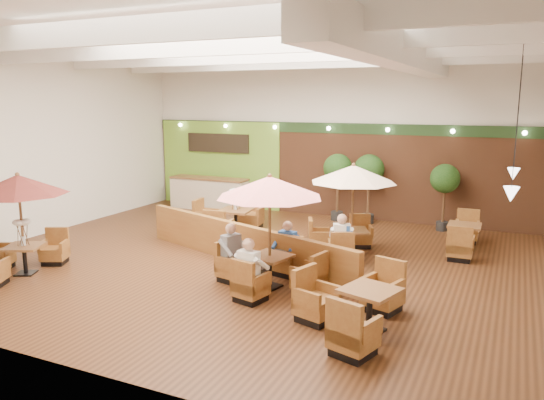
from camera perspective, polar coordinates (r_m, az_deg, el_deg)
The scene contains 17 objects.
room at distance 13.85m, azimuth 1.07°, elevation 9.21°, with size 14.04×14.00×5.52m.
service_counter at distance 19.76m, azimuth -6.77°, elevation 0.70°, with size 3.00×0.75×1.18m.
booth_divider at distance 13.19m, azimuth -3.29°, elevation -4.69°, with size 7.10×0.18×0.98m, color brown.
table_0 at distance 13.37m, azimuth -25.65°, elevation -0.16°, with size 2.35×2.50×2.39m.
table_1 at distance 11.18m, azimuth -0.26°, elevation -1.10°, with size 2.52×2.52×2.48m.
table_2 at distance 13.70m, azimuth 8.48°, elevation 1.20°, with size 2.38×2.53×2.43m.
table_3 at distance 15.95m, azimuth -4.77°, elevation -2.12°, with size 1.89×2.76×1.58m.
table_4 at distance 9.66m, azimuth 8.74°, elevation -11.45°, with size 1.94×2.78×0.99m.
table_5 at distance 15.12m, azimuth 19.91°, elevation -3.87°, with size 0.84×2.47×0.93m.
topiary_0 at distance 17.74m, azimuth 7.10°, elevation 3.11°, with size 0.97×0.97×2.25m.
topiary_1 at distance 17.45m, azimuth 10.39°, elevation 2.96°, with size 0.98×0.98×2.27m.
topiary_2 at distance 17.04m, azimuth 18.10°, elevation 1.94°, with size 0.90×0.90×2.08m.
diner_0 at distance 10.62m, azimuth -2.34°, elevation -6.88°, with size 0.45×0.39×0.86m.
diner_1 at distance 12.20m, azimuth 1.56°, elevation -4.64°, with size 0.41×0.34×0.81m.
diner_2 at distance 11.80m, azimuth -4.26°, elevation -5.10°, with size 0.44×0.48×0.86m.
diner_3 at distance 13.06m, azimuth 7.48°, elevation -3.73°, with size 0.44×0.40×0.79m.
diner_4 at distance 13.05m, azimuth 7.48°, elevation -3.68°, with size 0.46×0.43×0.83m.
Camera 1 is at (5.84, -11.45, 3.99)m, focal length 35.00 mm.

